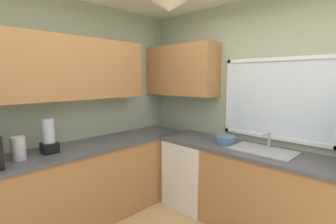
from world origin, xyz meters
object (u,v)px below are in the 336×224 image
kettle (19,148)px  dishwasher (193,172)px  blender_appliance (49,138)px  sink_assembly (263,150)px  bowl (225,140)px

kettle → dishwasher: bearing=71.0°
blender_appliance → sink_assembly: bearing=45.9°
bowl → dishwasher: bearing=-176.2°
dishwasher → kettle: size_ratio=3.88×
dishwasher → blender_appliance: 1.83m
dishwasher → kettle: 2.06m
kettle → blender_appliance: blender_appliance is taller
blender_appliance → bowl: bearing=55.3°
kettle → sink_assembly: kettle is taller
bowl → blender_appliance: blender_appliance is taller
bowl → kettle: bearing=-120.0°
dishwasher → blender_appliance: size_ratio=2.43×
dishwasher → kettle: (-0.64, -1.86, 0.60)m
kettle → sink_assembly: 2.45m
dishwasher → kettle: bearing=-109.0°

